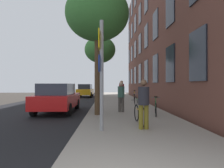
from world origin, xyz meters
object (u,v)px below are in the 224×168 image
(sign_post, at_px, (101,68))
(tree_near, at_px, (97,15))
(car_0, at_px, (58,98))
(bicycle_0, at_px, (140,114))
(bicycle_3, at_px, (134,97))
(pedestrian_0, at_px, (144,101))
(car_1, at_px, (86,90))
(pedestrian_2, at_px, (122,90))
(pedestrian_1, at_px, (121,95))
(bicycle_1, at_px, (156,108))
(traffic_light, at_px, (102,76))
(bicycle_2, at_px, (138,101))
(tree_far, at_px, (100,50))

(sign_post, height_order, tree_near, tree_near)
(car_0, bearing_deg, bicycle_0, -44.02)
(bicycle_3, bearing_deg, pedestrian_0, -96.56)
(sign_post, bearing_deg, bicycle_0, 34.87)
(bicycle_3, relative_size, car_1, 0.40)
(pedestrian_2, relative_size, car_0, 0.42)
(pedestrian_1, bearing_deg, bicycle_1, -36.53)
(traffic_light, height_order, bicycle_0, traffic_light)
(pedestrian_2, bearing_deg, bicycle_2, -68.87)
(traffic_light, relative_size, pedestrian_2, 2.20)
(bicycle_2, relative_size, pedestrian_0, 1.01)
(tree_near, distance_m, car_1, 15.79)
(pedestrian_0, height_order, pedestrian_1, pedestrian_0)
(bicycle_2, distance_m, pedestrian_2, 2.59)
(bicycle_2, relative_size, pedestrian_2, 0.93)
(tree_far, height_order, car_0, tree_far)
(tree_near, height_order, bicycle_1, tree_near)
(pedestrian_2, distance_m, car_1, 10.32)
(bicycle_0, distance_m, pedestrian_2, 7.75)
(sign_post, bearing_deg, bicycle_2, 70.51)
(pedestrian_2, bearing_deg, bicycle_1, -78.48)
(bicycle_3, xyz_separation_m, car_1, (-5.01, 8.16, 0.34))
(bicycle_0, distance_m, bicycle_1, 2.27)
(bicycle_0, xyz_separation_m, pedestrian_0, (-0.01, -0.84, 0.55))
(pedestrian_0, bearing_deg, tree_far, 97.77)
(tree_far, relative_size, bicycle_1, 3.97)
(tree_near, xyz_separation_m, bicycle_2, (2.52, 3.17, -4.49))
(pedestrian_1, distance_m, pedestrian_2, 4.60)
(bicycle_2, bearing_deg, car_0, -162.32)
(car_1, bearing_deg, tree_far, -65.46)
(bicycle_2, xyz_separation_m, pedestrian_2, (-0.90, 2.34, 0.64))
(bicycle_1, distance_m, pedestrian_0, 3.08)
(traffic_light, height_order, bicycle_3, traffic_light)
(tree_far, bearing_deg, car_0, -102.88)
(bicycle_2, distance_m, car_1, 12.82)
(bicycle_1, height_order, bicycle_2, bicycle_2)
(car_0, bearing_deg, tree_far, 77.12)
(tree_far, xyz_separation_m, bicycle_3, (3.03, -3.81, -4.65))
(traffic_light, xyz_separation_m, bicycle_1, (3.01, -17.95, -2.29))
(tree_far, distance_m, car_1, 6.43)
(bicycle_0, height_order, pedestrian_2, pedestrian_2)
(tree_near, relative_size, pedestrian_1, 3.88)
(bicycle_1, height_order, pedestrian_2, pedestrian_2)
(sign_post, distance_m, pedestrian_2, 8.86)
(tree_near, xyz_separation_m, bicycle_0, (1.67, -2.21, -4.47))
(bicycle_0, xyz_separation_m, bicycle_2, (0.85, 5.38, -0.01))
(pedestrian_1, bearing_deg, sign_post, -103.12)
(bicycle_0, height_order, car_0, car_0)
(bicycle_0, bearing_deg, tree_far, 98.31)
(tree_near, bearing_deg, car_1, 98.31)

